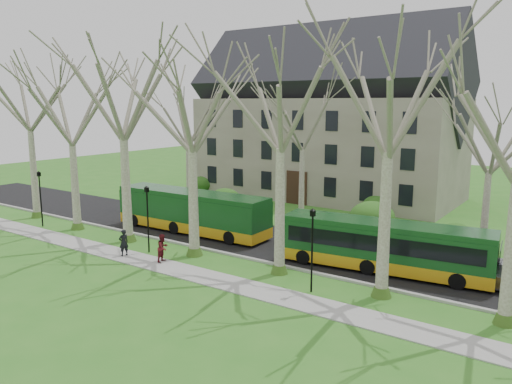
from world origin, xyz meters
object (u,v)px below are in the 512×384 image
pedestrian_a (124,243)px  pedestrian_b (163,248)px  bus_follow (384,246)px  bus_lead (192,211)px

pedestrian_a → pedestrian_b: size_ratio=0.99×
bus_follow → pedestrian_a: bus_follow is taller
bus_lead → pedestrian_a: (0.48, -6.90, -0.73)m
bus_lead → bus_follow: (15.00, -0.24, -0.10)m
pedestrian_b → bus_lead: bearing=19.3°
bus_lead → pedestrian_b: bearing=-63.2°
bus_lead → pedestrian_b: (3.38, -6.33, -0.72)m
pedestrian_b → pedestrian_a: bearing=92.3°
bus_lead → bus_follow: bearing=-2.2°
bus_follow → pedestrian_a: size_ratio=6.98×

